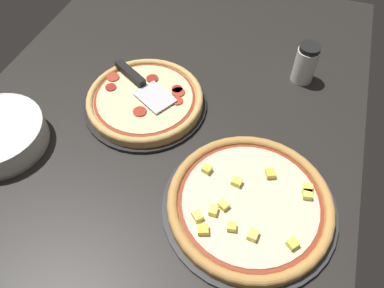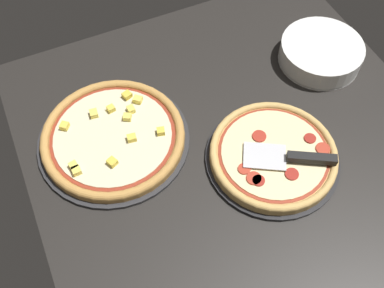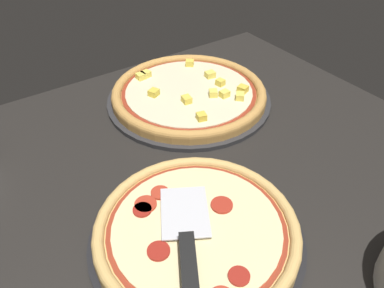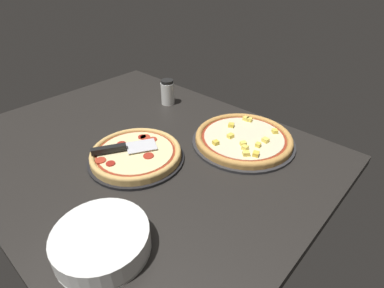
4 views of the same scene
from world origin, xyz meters
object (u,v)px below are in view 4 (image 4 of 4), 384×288
(pizza_back, at_px, (244,138))
(serving_spatula, at_px, (118,148))
(plate_stack, at_px, (102,241))
(pizza_front, at_px, (136,153))
(parmesan_shaker, at_px, (168,92))

(pizza_back, bearing_deg, serving_spatula, -124.16)
(serving_spatula, relative_size, plate_stack, 0.92)
(pizza_back, distance_m, plate_stack, 0.64)
(pizza_front, bearing_deg, serving_spatula, -135.62)
(serving_spatula, bearing_deg, pizza_back, 55.84)
(pizza_front, relative_size, serving_spatula, 1.47)
(pizza_front, xyz_separation_m, parmesan_shaker, (-0.25, 0.39, 0.03))
(plate_stack, bearing_deg, parmesan_shaker, 125.34)
(pizza_back, distance_m, parmesan_shaker, 0.47)
(pizza_front, relative_size, plate_stack, 1.34)
(pizza_back, relative_size, parmesan_shaker, 3.13)
(plate_stack, xyz_separation_m, parmesan_shaker, (-0.49, 0.69, 0.03))
(pizza_back, bearing_deg, parmesan_shaker, 174.16)
(plate_stack, bearing_deg, pizza_front, 128.99)
(pizza_back, relative_size, serving_spatula, 1.70)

